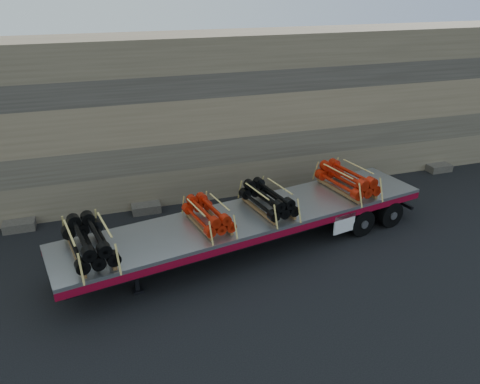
{
  "coord_description": "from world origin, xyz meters",
  "views": [
    {
      "loc": [
        -4.67,
        -13.47,
        9.15
      ],
      "look_at": [
        0.3,
        1.89,
        1.7
      ],
      "focal_mm": 35.0,
      "sensor_mm": 36.0,
      "label": 1
    }
  ],
  "objects": [
    {
      "name": "ground",
      "position": [
        0.0,
        0.0,
        0.0
      ],
      "size": [
        120.0,
        120.0,
        0.0
      ],
      "primitive_type": "plane",
      "color": "black",
      "rests_on": "ground"
    },
    {
      "name": "bundle_midfront",
      "position": [
        -1.37,
        0.27,
        1.78
      ],
      "size": [
        1.44,
        2.3,
        0.76
      ],
      "primitive_type": null,
      "rotation": [
        0.0,
        0.0,
        0.18
      ],
      "color": "#B51C09",
      "rests_on": "trailer"
    },
    {
      "name": "rock_wall",
      "position": [
        0.0,
        6.5,
        3.5
      ],
      "size": [
        44.0,
        3.0,
        7.0
      ],
      "primitive_type": "cube",
      "color": "#7A6B54",
      "rests_on": "ground"
    },
    {
      "name": "trailer",
      "position": [
        0.31,
        0.58,
        0.7
      ],
      "size": [
        14.24,
        5.19,
        1.4
      ],
      "primitive_type": null,
      "rotation": [
        0.0,
        0.0,
        0.18
      ],
      "color": "#ABAEB3",
      "rests_on": "ground"
    },
    {
      "name": "bundle_rear",
      "position": [
        4.57,
        1.37,
        1.84
      ],
      "size": [
        1.69,
        2.69,
        0.89
      ],
      "primitive_type": null,
      "rotation": [
        0.0,
        0.0,
        0.18
      ],
      "color": "#B51C09",
      "rests_on": "trailer"
    },
    {
      "name": "bundle_front",
      "position": [
        -5.26,
        -0.45,
        1.84
      ],
      "size": [
        1.69,
        2.7,
        0.89
      ],
      "primitive_type": null,
      "rotation": [
        0.0,
        0.0,
        0.18
      ],
      "color": "black",
      "rests_on": "trailer"
    },
    {
      "name": "bundle_midrear",
      "position": [
        0.98,
        0.71,
        1.81
      ],
      "size": [
        1.57,
        2.5,
        0.83
      ],
      "primitive_type": null,
      "rotation": [
        0.0,
        0.0,
        0.18
      ],
      "color": "black",
      "rests_on": "trailer"
    }
  ]
}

